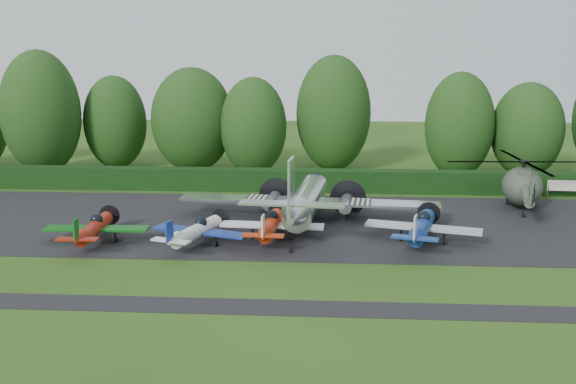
# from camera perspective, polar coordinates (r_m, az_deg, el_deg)

# --- Properties ---
(ground) EXTENTS (160.00, 160.00, 0.00)m
(ground) POSITION_cam_1_polar(r_m,az_deg,el_deg) (38.22, -3.75, -6.68)
(ground) COLOR #264A15
(ground) RESTS_ON ground
(apron) EXTENTS (70.00, 18.00, 0.01)m
(apron) POSITION_cam_1_polar(r_m,az_deg,el_deg) (47.71, -2.23, -2.73)
(apron) COLOR black
(apron) RESTS_ON ground
(taxiway_verge) EXTENTS (70.00, 2.00, 0.00)m
(taxiway_verge) POSITION_cam_1_polar(r_m,az_deg,el_deg) (32.67, -5.10, -10.12)
(taxiway_verge) COLOR black
(taxiway_verge) RESTS_ON ground
(hedgerow) EXTENTS (90.00, 1.60, 2.00)m
(hedgerow) POSITION_cam_1_polar(r_m,az_deg,el_deg) (58.35, -1.14, 0.11)
(hedgerow) COLOR black
(hedgerow) RESTS_ON ground
(transport_plane) EXTENTS (19.57, 15.01, 6.27)m
(transport_plane) POSITION_cam_1_polar(r_m,az_deg,el_deg) (47.03, 1.64, -0.76)
(transport_plane) COLOR silver
(transport_plane) RESTS_ON ground
(light_plane_red) EXTENTS (6.87, 7.22, 2.64)m
(light_plane_red) POSITION_cam_1_polar(r_m,az_deg,el_deg) (44.09, -16.84, -3.08)
(light_plane_red) COLOR maroon
(light_plane_red) RESTS_ON ground
(light_plane_white) EXTENTS (6.67, 7.02, 2.56)m
(light_plane_white) POSITION_cam_1_polar(r_m,az_deg,el_deg) (42.13, -8.10, -3.42)
(light_plane_white) COLOR white
(light_plane_white) RESTS_ON ground
(light_plane_orange) EXTENTS (7.01, 7.37, 2.69)m
(light_plane_orange) POSITION_cam_1_polar(r_m,az_deg,el_deg) (42.94, -1.52, -2.92)
(light_plane_orange) COLOR red
(light_plane_orange) RESTS_ON ground
(light_plane_blue) EXTENTS (7.60, 7.99, 2.92)m
(light_plane_blue) POSITION_cam_1_polar(r_m,az_deg,el_deg) (43.01, 11.82, -3.03)
(light_plane_blue) COLOR navy
(light_plane_blue) RESTS_ON ground
(helicopter) EXTENTS (12.16, 14.24, 3.92)m
(helicopter) POSITION_cam_1_polar(r_m,az_deg,el_deg) (54.85, 20.14, 0.77)
(helicopter) COLOR #3D4838
(helicopter) RESTS_ON ground
(sign_board) EXTENTS (2.91, 0.11, 1.64)m
(sign_board) POSITION_cam_1_polar(r_m,az_deg,el_deg) (59.81, 23.40, 0.45)
(sign_board) COLOR #3F3326
(sign_board) RESTS_ON ground
(tree_0) EXTENTS (7.03, 7.03, 9.50)m
(tree_0) POSITION_cam_1_polar(r_m,az_deg,el_deg) (68.10, 20.50, 5.16)
(tree_0) COLOR black
(tree_0) RESTS_ON ground
(tree_2) EXTENTS (7.80, 7.80, 12.09)m
(tree_2) POSITION_cam_1_polar(r_m,az_deg,el_deg) (67.72, 4.06, 6.98)
(tree_2) COLOR black
(tree_2) RESTS_ON ground
(tree_3) EXTENTS (8.51, 8.51, 10.86)m
(tree_3) POSITION_cam_1_polar(r_m,az_deg,el_deg) (67.76, -8.50, 6.35)
(tree_3) COLOR black
(tree_3) RESTS_ON ground
(tree_6) EXTENTS (6.77, 6.77, 9.92)m
(tree_6) POSITION_cam_1_polar(r_m,az_deg,el_deg) (65.43, -3.10, 5.84)
(tree_6) COLOR black
(tree_6) RESTS_ON ground
(tree_7) EXTENTS (7.95, 7.95, 12.62)m
(tree_7) POSITION_cam_1_polar(r_m,az_deg,el_deg) (70.15, -21.12, 6.59)
(tree_7) COLOR black
(tree_7) RESTS_ON ground
(tree_8) EXTENTS (6.62, 6.62, 9.94)m
(tree_8) POSITION_cam_1_polar(r_m,az_deg,el_deg) (71.30, -15.12, 5.99)
(tree_8) COLOR black
(tree_8) RESTS_ON ground
(tree_10) EXTENTS (6.78, 6.78, 10.51)m
(tree_10) POSITION_cam_1_polar(r_m,az_deg,el_deg) (66.02, 14.98, 5.75)
(tree_10) COLOR black
(tree_10) RESTS_ON ground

